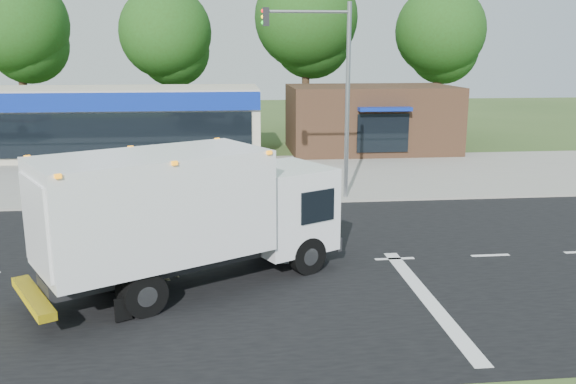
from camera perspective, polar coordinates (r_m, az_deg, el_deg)
name	(u,v)px	position (r m, az deg, el deg)	size (l,w,h in m)	color
ground	(296,263)	(18.14, 0.72, -6.64)	(120.00, 120.00, 0.00)	#385123
road_asphalt	(296,263)	(18.14, 0.72, -6.62)	(60.00, 14.00, 0.02)	black
sidewalk	(273,196)	(25.96, -1.38, -0.40)	(60.00, 2.40, 0.12)	gray
parking_apron	(264,171)	(31.62, -2.22, 1.97)	(60.00, 9.00, 0.02)	gray
lane_markings	(350,277)	(17.09, 5.80, -7.91)	(55.20, 7.00, 0.01)	silver
ems_box_truck	(187,209)	(16.00, -9.43, -1.58)	(8.50, 6.25, 3.68)	black
emergency_worker	(171,246)	(16.95, -10.93, -4.98)	(0.76, 0.78, 1.92)	tan
retail_strip_mall	(105,122)	(37.77, -16.71, 6.33)	(18.00, 6.20, 4.00)	#BDB59D
brown_storefront	(371,119)	(38.24, 7.74, 6.82)	(10.00, 6.70, 4.00)	#382316
traffic_signal_pole	(332,81)	(24.97, 4.15, 10.32)	(3.51, 0.25, 8.00)	gray
background_trees	(239,32)	(45.15, -4.65, 14.69)	(36.77, 7.39, 12.10)	#332114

